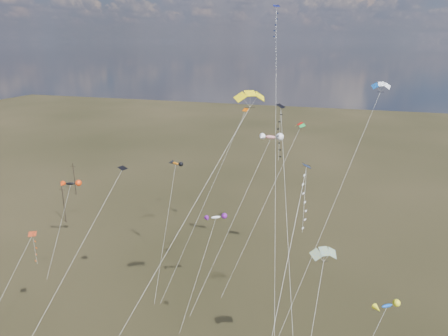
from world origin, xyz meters
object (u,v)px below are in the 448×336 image
(utility_pole_far, at_px, (74,179))
(diamond_black_high, at_px, (281,147))
(parafoil_yellow, at_px, (249,95))
(utility_pole_near, at_px, (64,204))
(novelty_black_orange, at_px, (70,184))

(utility_pole_far, relative_size, diamond_black_high, 0.27)
(parafoil_yellow, bearing_deg, diamond_black_high, 70.80)
(utility_pole_near, bearing_deg, diamond_black_high, -23.00)
(diamond_black_high, xyz_separation_m, parafoil_yellow, (-2.13, -6.13, 6.27))
(utility_pole_far, height_order, parafoil_yellow, parafoil_yellow)
(diamond_black_high, relative_size, novelty_black_orange, 2.23)
(utility_pole_far, distance_m, diamond_black_high, 67.80)
(novelty_black_orange, bearing_deg, diamond_black_high, -16.68)
(parafoil_yellow, distance_m, novelty_black_orange, 43.65)
(utility_pole_near, relative_size, utility_pole_far, 1.00)
(utility_pole_near, height_order, parafoil_yellow, parafoil_yellow)
(utility_pole_far, distance_m, parafoil_yellow, 71.54)
(utility_pole_far, bearing_deg, diamond_black_high, -31.69)
(parafoil_yellow, bearing_deg, utility_pole_near, 149.83)
(parafoil_yellow, height_order, novelty_black_orange, parafoil_yellow)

